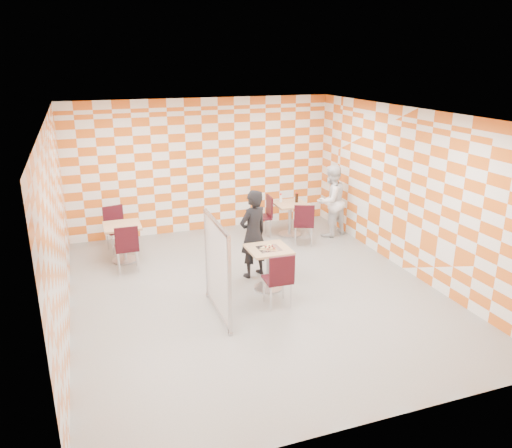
{
  "coord_description": "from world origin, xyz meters",
  "views": [
    {
      "loc": [
        -2.57,
        -7.34,
        3.83
      ],
      "look_at": [
        0.1,
        0.2,
        1.15
      ],
      "focal_mm": 35.0,
      "sensor_mm": 36.0,
      "label": 1
    }
  ],
  "objects_px": {
    "empty_table": "(123,237)",
    "chair_empty_far": "(116,225)",
    "main_table": "(269,261)",
    "chair_second_side": "(265,213)",
    "chair_second_front": "(304,221)",
    "man_white": "(331,201)",
    "chair_main_front": "(279,276)",
    "soda_bottle": "(297,198)",
    "partition": "(217,268)",
    "sport_bottle": "(281,198)",
    "second_table": "(290,213)",
    "chair_empty_near": "(127,245)",
    "man_dark": "(253,234)"
  },
  "relations": [
    {
      "from": "chair_second_front",
      "to": "chair_empty_far",
      "type": "relative_size",
      "value": 1.0
    },
    {
      "from": "main_table",
      "to": "chair_second_front",
      "type": "distance_m",
      "value": 2.24
    },
    {
      "from": "man_white",
      "to": "chair_empty_far",
      "type": "bearing_deg",
      "value": -28.16
    },
    {
      "from": "chair_second_front",
      "to": "partition",
      "type": "bearing_deg",
      "value": -137.37
    },
    {
      "from": "partition",
      "to": "sport_bottle",
      "type": "relative_size",
      "value": 7.75
    },
    {
      "from": "soda_bottle",
      "to": "second_table",
      "type": "bearing_deg",
      "value": -176.1
    },
    {
      "from": "chair_second_front",
      "to": "empty_table",
      "type": "bearing_deg",
      "value": 173.69
    },
    {
      "from": "chair_second_front",
      "to": "chair_empty_far",
      "type": "distance_m",
      "value": 3.92
    },
    {
      "from": "second_table",
      "to": "man_dark",
      "type": "height_order",
      "value": "man_dark"
    },
    {
      "from": "chair_second_front",
      "to": "soda_bottle",
      "type": "height_order",
      "value": "soda_bottle"
    },
    {
      "from": "second_table",
      "to": "chair_empty_far",
      "type": "relative_size",
      "value": 0.81
    },
    {
      "from": "main_table",
      "to": "empty_table",
      "type": "bearing_deg",
      "value": 136.58
    },
    {
      "from": "partition",
      "to": "soda_bottle",
      "type": "distance_m",
      "value": 4.05
    },
    {
      "from": "empty_table",
      "to": "man_dark",
      "type": "distance_m",
      "value": 2.66
    },
    {
      "from": "chair_main_front",
      "to": "chair_second_front",
      "type": "relative_size",
      "value": 1.0
    },
    {
      "from": "chair_empty_far",
      "to": "soda_bottle",
      "type": "height_order",
      "value": "soda_bottle"
    },
    {
      "from": "empty_table",
      "to": "partition",
      "type": "height_order",
      "value": "partition"
    },
    {
      "from": "chair_main_front",
      "to": "man_white",
      "type": "bearing_deg",
      "value": 49.96
    },
    {
      "from": "main_table",
      "to": "sport_bottle",
      "type": "relative_size",
      "value": 3.75
    },
    {
      "from": "partition",
      "to": "man_white",
      "type": "distance_m",
      "value": 4.32
    },
    {
      "from": "chair_second_side",
      "to": "chair_empty_near",
      "type": "xyz_separation_m",
      "value": [
        -3.09,
        -1.01,
        0.0
      ]
    },
    {
      "from": "sport_bottle",
      "to": "chair_main_front",
      "type": "bearing_deg",
      "value": -112.46
    },
    {
      "from": "empty_table",
      "to": "chair_empty_far",
      "type": "distance_m",
      "value": 0.7
    },
    {
      "from": "chair_second_front",
      "to": "chair_second_side",
      "type": "height_order",
      "value": "same"
    },
    {
      "from": "chair_second_side",
      "to": "second_table",
      "type": "bearing_deg",
      "value": -11.16
    },
    {
      "from": "second_table",
      "to": "partition",
      "type": "relative_size",
      "value": 0.48
    },
    {
      "from": "second_table",
      "to": "chair_empty_near",
      "type": "relative_size",
      "value": 0.81
    },
    {
      "from": "chair_empty_far",
      "to": "soda_bottle",
      "type": "relative_size",
      "value": 4.02
    },
    {
      "from": "chair_second_front",
      "to": "partition",
      "type": "distance_m",
      "value": 3.43
    },
    {
      "from": "chair_second_side",
      "to": "main_table",
      "type": "bearing_deg",
      "value": -109.1
    },
    {
      "from": "second_table",
      "to": "sport_bottle",
      "type": "distance_m",
      "value": 0.4
    },
    {
      "from": "chair_empty_near",
      "to": "soda_bottle",
      "type": "distance_m",
      "value": 3.93
    },
    {
      "from": "chair_main_front",
      "to": "soda_bottle",
      "type": "height_order",
      "value": "soda_bottle"
    },
    {
      "from": "chair_second_front",
      "to": "chair_empty_far",
      "type": "height_order",
      "value": "same"
    },
    {
      "from": "empty_table",
      "to": "sport_bottle",
      "type": "height_order",
      "value": "sport_bottle"
    },
    {
      "from": "chair_second_side",
      "to": "chair_empty_far",
      "type": "xyz_separation_m",
      "value": [
        -3.2,
        0.27,
        0.0
      ]
    },
    {
      "from": "empty_table",
      "to": "chair_empty_near",
      "type": "bearing_deg",
      "value": -88.52
    },
    {
      "from": "man_white",
      "to": "chair_main_front",
      "type": "bearing_deg",
      "value": 30.38
    },
    {
      "from": "sport_bottle",
      "to": "soda_bottle",
      "type": "bearing_deg",
      "value": -22.56
    },
    {
      "from": "chair_second_front",
      "to": "soda_bottle",
      "type": "relative_size",
      "value": 4.02
    },
    {
      "from": "man_white",
      "to": "chair_second_side",
      "type": "bearing_deg",
      "value": -36.35
    },
    {
      "from": "chair_main_front",
      "to": "chair_second_side",
      "type": "height_order",
      "value": "same"
    },
    {
      "from": "chair_second_front",
      "to": "soda_bottle",
      "type": "distance_m",
      "value": 0.8
    },
    {
      "from": "chair_empty_far",
      "to": "man_white",
      "type": "height_order",
      "value": "man_white"
    },
    {
      "from": "partition",
      "to": "soda_bottle",
      "type": "height_order",
      "value": "partition"
    },
    {
      "from": "empty_table",
      "to": "chair_main_front",
      "type": "relative_size",
      "value": 0.81
    },
    {
      "from": "second_table",
      "to": "chair_empty_near",
      "type": "xyz_separation_m",
      "value": [
        -3.66,
        -0.9,
        0.04
      ]
    },
    {
      "from": "chair_empty_near",
      "to": "man_white",
      "type": "height_order",
      "value": "man_white"
    },
    {
      "from": "chair_second_front",
      "to": "man_white",
      "type": "xyz_separation_m",
      "value": [
        0.83,
        0.4,
        0.26
      ]
    },
    {
      "from": "main_table",
      "to": "chair_empty_far",
      "type": "xyz_separation_m",
      "value": [
        -2.32,
        2.8,
        0.04
      ]
    }
  ]
}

